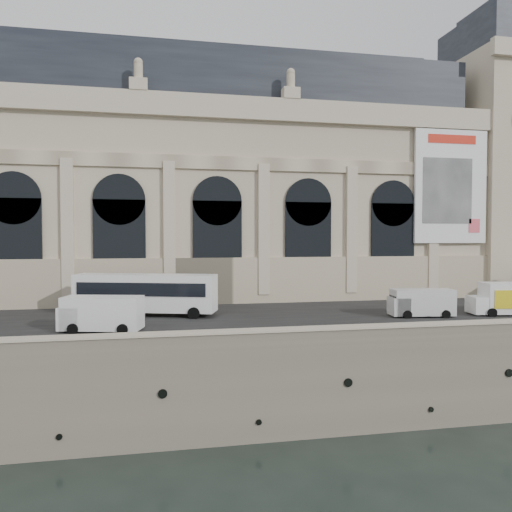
# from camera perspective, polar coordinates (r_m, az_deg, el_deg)

# --- Properties ---
(ground) EXTENTS (260.00, 260.00, 0.00)m
(ground) POSITION_cam_1_polar(r_m,az_deg,el_deg) (34.89, 7.18, -20.01)
(ground) COLOR black
(ground) RESTS_ON ground
(quay) EXTENTS (160.00, 70.00, 6.00)m
(quay) POSITION_cam_1_polar(r_m,az_deg,el_deg) (67.21, -2.35, -6.54)
(quay) COLOR gray
(quay) RESTS_ON ground
(street) EXTENTS (160.00, 24.00, 0.06)m
(street) POSITION_cam_1_polar(r_m,az_deg,el_deg) (46.36, 1.70, -6.69)
(street) COLOR #2D2D2D
(street) RESTS_ON quay
(parapet) EXTENTS (160.00, 1.40, 1.21)m
(parapet) POSITION_cam_1_polar(r_m,az_deg,el_deg) (33.53, 6.90, -9.10)
(parapet) COLOR gray
(parapet) RESTS_ON quay
(museum) EXTENTS (69.00, 18.70, 29.10)m
(museum) POSITION_cam_1_polar(r_m,az_deg,el_deg) (62.01, -7.29, 8.21)
(museum) COLOR beige
(museum) RESTS_ON quay
(clock_pavilion) EXTENTS (13.00, 14.72, 36.70)m
(clock_pavilion) POSITION_cam_1_polar(r_m,az_deg,el_deg) (74.14, 25.98, 9.89)
(clock_pavilion) COLOR beige
(clock_pavilion) RESTS_ON quay
(bus_left) EXTENTS (13.04, 6.51, 3.79)m
(bus_left) POSITION_cam_1_polar(r_m,az_deg,el_deg) (46.42, -12.54, -4.12)
(bus_left) COLOR white
(bus_left) RESTS_ON quay
(van_b) EXTENTS (6.39, 3.63, 2.68)m
(van_b) POSITION_cam_1_polar(r_m,az_deg,el_deg) (39.74, -17.62, -6.31)
(van_b) COLOR white
(van_b) RESTS_ON quay
(van_c) EXTENTS (5.85, 2.92, 2.50)m
(van_c) POSITION_cam_1_polar(r_m,az_deg,el_deg) (47.19, 18.08, -5.11)
(van_c) COLOR silver
(van_c) RESTS_ON quay
(box_truck) EXTENTS (7.71, 3.58, 3.00)m
(box_truck) POSITION_cam_1_polar(r_m,az_deg,el_deg) (51.56, 27.23, -4.37)
(box_truck) COLOR white
(box_truck) RESTS_ON quay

